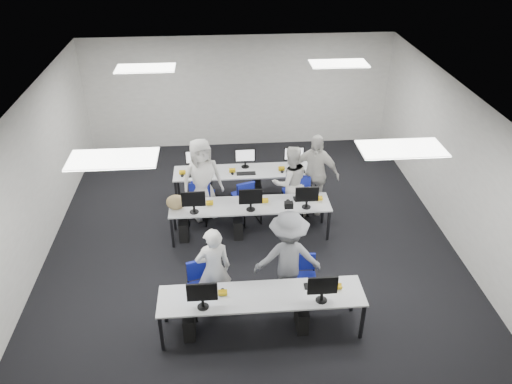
{
  "coord_description": "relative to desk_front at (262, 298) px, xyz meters",
  "views": [
    {
      "loc": [
        -0.54,
        -8.12,
        6.11
      ],
      "look_at": [
        0.12,
        0.23,
        1.0
      ],
      "focal_mm": 35.0,
      "sensor_mm": 36.0,
      "label": 1
    }
  ],
  "objects": [
    {
      "name": "student_2",
      "position": [
        -0.96,
        3.4,
        0.22
      ],
      "size": [
        1.03,
        0.85,
        1.81
      ],
      "primitive_type": "imported",
      "rotation": [
        0.0,
        0.0,
        0.36
      ],
      "color": "silver",
      "rests_on": "ground"
    },
    {
      "name": "chair_6",
      "position": [
        -0.09,
        3.4,
        -0.41
      ],
      "size": [
        0.53,
        0.55,
        0.85
      ],
      "rotation": [
        0.0,
        0.0,
        0.28
      ],
      "color": "navy",
      "rests_on": "ground"
    },
    {
      "name": "handbag",
      "position": [
        -1.45,
        2.56,
        0.21
      ],
      "size": [
        0.4,
        0.26,
        0.31
      ],
      "primitive_type": "ellipsoid",
      "rotation": [
        0.0,
        0.0,
        -0.05
      ],
      "color": "#97814E",
      "rests_on": "desk_mid"
    },
    {
      "name": "chair_5",
      "position": [
        -0.95,
        3.52,
        -0.41
      ],
      "size": [
        0.51,
        0.54,
        0.86
      ],
      "rotation": [
        0.0,
        0.0,
        -0.23
      ],
      "color": "navy",
      "rests_on": "ground"
    },
    {
      "name": "student_0",
      "position": [
        -0.74,
        0.59,
        0.12
      ],
      "size": [
        0.65,
        0.5,
        1.6
      ],
      "primitive_type": "imported",
      "rotation": [
        0.0,
        0.0,
        3.35
      ],
      "color": "silver",
      "rests_on": "ground"
    },
    {
      "name": "chair_2",
      "position": [
        -1.06,
        3.18,
        -0.42
      ],
      "size": [
        0.45,
        0.48,
        0.83
      ],
      "rotation": [
        0.0,
        0.0,
        -0.1
      ],
      "color": "navy",
      "rests_on": "ground"
    },
    {
      "name": "ceiling_panels",
      "position": [
        0.0,
        2.4,
        2.3
      ],
      "size": [
        5.2,
        4.6,
        0.02
      ],
      "color": "white",
      "rests_on": "room"
    },
    {
      "name": "dslr_camera",
      "position": [
        0.51,
        0.88,
        1.12
      ],
      "size": [
        0.14,
        0.18,
        0.1
      ],
      "primitive_type": "cube",
      "rotation": [
        0.0,
        0.0,
        3.12
      ],
      "color": "black",
      "rests_on": "photographer"
    },
    {
      "name": "chair_7",
      "position": [
        1.04,
        3.33,
        -0.37
      ],
      "size": [
        0.57,
        0.61,
        0.98
      ],
      "rotation": [
        0.0,
        0.0,
        0.19
      ],
      "color": "navy",
      "rests_on": "ground"
    },
    {
      "name": "desk_back",
      "position": [
        0.0,
        4.0,
        0.0
      ],
      "size": [
        3.2,
        0.7,
        0.73
      ],
      "color": "#B5B7B9",
      "rests_on": "ground"
    },
    {
      "name": "room",
      "position": [
        0.0,
        2.4,
        0.82
      ],
      "size": [
        9.0,
        9.02,
        3.0
      ],
      "color": "black",
      "rests_on": "ground"
    },
    {
      "name": "chair_1",
      "position": [
        0.79,
        0.67,
        -0.42
      ],
      "size": [
        0.42,
        0.46,
        0.83
      ],
      "rotation": [
        0.0,
        0.0,
        -0.03
      ],
      "color": "navy",
      "rests_on": "ground"
    },
    {
      "name": "student_3",
      "position": [
        1.44,
        3.42,
        0.23
      ],
      "size": [
        1.16,
        0.82,
        1.82
      ],
      "primitive_type": "imported",
      "rotation": [
        0.0,
        0.0,
        -0.4
      ],
      "color": "silver",
      "rests_on": "ground"
    },
    {
      "name": "chair_3",
      "position": [
        0.01,
        3.11,
        -0.42
      ],
      "size": [
        0.53,
        0.55,
        0.84
      ],
      "rotation": [
        0.0,
        0.0,
        0.3
      ],
      "color": "navy",
      "rests_on": "ground"
    },
    {
      "name": "equipment_front",
      "position": [
        -0.19,
        -0.02,
        -0.32
      ],
      "size": [
        2.51,
        0.41,
        1.19
      ],
      "color": "#0C3BA5",
      "rests_on": "desk_front"
    },
    {
      "name": "student_1",
      "position": [
        0.9,
        3.26,
        0.14
      ],
      "size": [
        0.91,
        0.77,
        1.64
      ],
      "primitive_type": "imported",
      "rotation": [
        0.0,
        0.0,
        3.34
      ],
      "color": "silver",
      "rests_on": "ground"
    },
    {
      "name": "chair_4",
      "position": [
        0.98,
        3.13,
        -0.38
      ],
      "size": [
        0.59,
        0.62,
        0.95
      ],
      "rotation": [
        0.0,
        0.0,
        -0.28
      ],
      "color": "navy",
      "rests_on": "ground"
    },
    {
      "name": "equipment_back",
      "position": [
        0.19,
        4.02,
        -0.32
      ],
      "size": [
        2.91,
        0.41,
        1.19
      ],
      "color": "white",
      "rests_on": "desk_back"
    },
    {
      "name": "desk_front",
      "position": [
        0.0,
        0.0,
        0.0
      ],
      "size": [
        3.2,
        0.7,
        0.73
      ],
      "color": "#B5B7B9",
      "rests_on": "ground"
    },
    {
      "name": "photographer",
      "position": [
        0.5,
        0.7,
        0.19
      ],
      "size": [
        1.14,
        0.67,
        1.75
      ],
      "primitive_type": "imported",
      "rotation": [
        0.0,
        0.0,
        3.12
      ],
      "color": "gray",
      "rests_on": "ground"
    },
    {
      "name": "chair_0",
      "position": [
        -0.92,
        0.53,
        -0.39
      ],
      "size": [
        0.56,
        0.59,
        0.91
      ],
      "rotation": [
        0.0,
        0.0,
        0.29
      ],
      "color": "navy",
      "rests_on": "ground"
    },
    {
      "name": "desk_mid",
      "position": [
        0.0,
        2.6,
        0.0
      ],
      "size": [
        3.2,
        0.7,
        0.73
      ],
      "color": "#B5B7B9",
      "rests_on": "ground"
    },
    {
      "name": "equipment_mid",
      "position": [
        -0.19,
        2.58,
        -0.32
      ],
      "size": [
        2.91,
        0.41,
        1.19
      ],
      "color": "white",
      "rests_on": "desk_mid"
    }
  ]
}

